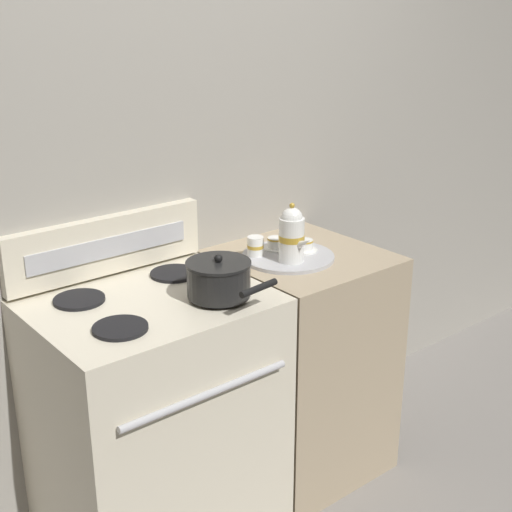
{
  "coord_description": "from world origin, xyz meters",
  "views": [
    {
      "loc": [
        -1.39,
        -1.89,
        1.89
      ],
      "look_at": [
        0.1,
        -0.07,
        1.02
      ],
      "focal_mm": 50.0,
      "sensor_mm": 36.0,
      "label": 1
    }
  ],
  "objects_px": {
    "serving_tray": "(288,257)",
    "teacup_left": "(304,245)",
    "stove": "(156,422)",
    "teacup_right": "(276,243)",
    "teapot": "(292,235)",
    "creamer_jug": "(255,246)",
    "saucepan": "(219,279)"
  },
  "relations": [
    {
      "from": "serving_tray",
      "to": "teacup_right",
      "type": "xyz_separation_m",
      "value": [
        0.01,
        0.08,
        0.03
      ]
    },
    {
      "from": "teacup_left",
      "to": "teacup_right",
      "type": "height_order",
      "value": "same"
    },
    {
      "from": "teapot",
      "to": "teacup_right",
      "type": "height_order",
      "value": "teapot"
    },
    {
      "from": "teacup_left",
      "to": "teapot",
      "type": "bearing_deg",
      "value": -154.55
    },
    {
      "from": "saucepan",
      "to": "teacup_right",
      "type": "distance_m",
      "value": 0.5
    },
    {
      "from": "serving_tray",
      "to": "teacup_left",
      "type": "relative_size",
      "value": 3.45
    },
    {
      "from": "teacup_left",
      "to": "creamer_jug",
      "type": "distance_m",
      "value": 0.2
    },
    {
      "from": "teacup_right",
      "to": "saucepan",
      "type": "bearing_deg",
      "value": -152.7
    },
    {
      "from": "teacup_right",
      "to": "serving_tray",
      "type": "bearing_deg",
      "value": -96.74
    },
    {
      "from": "serving_tray",
      "to": "teapot",
      "type": "xyz_separation_m",
      "value": [
        -0.04,
        -0.06,
        0.11
      ]
    },
    {
      "from": "stove",
      "to": "teacup_right",
      "type": "height_order",
      "value": "teacup_right"
    },
    {
      "from": "stove",
      "to": "teacup_right",
      "type": "bearing_deg",
      "value": 8.12
    },
    {
      "from": "saucepan",
      "to": "creamer_jug",
      "type": "distance_m",
      "value": 0.4
    },
    {
      "from": "saucepan",
      "to": "teapot",
      "type": "height_order",
      "value": "teapot"
    },
    {
      "from": "stove",
      "to": "saucepan",
      "type": "bearing_deg",
      "value": -36.92
    },
    {
      "from": "serving_tray",
      "to": "teacup_left",
      "type": "xyz_separation_m",
      "value": [
        0.08,
        -0.0,
        0.03
      ]
    },
    {
      "from": "serving_tray",
      "to": "teacup_right",
      "type": "relative_size",
      "value": 3.45
    },
    {
      "from": "stove",
      "to": "teacup_left",
      "type": "height_order",
      "value": "teacup_left"
    },
    {
      "from": "serving_tray",
      "to": "teacup_left",
      "type": "distance_m",
      "value": 0.08
    },
    {
      "from": "saucepan",
      "to": "teapot",
      "type": "relative_size",
      "value": 1.37
    },
    {
      "from": "stove",
      "to": "teacup_left",
      "type": "xyz_separation_m",
      "value": [
        0.7,
        0.0,
        0.5
      ]
    },
    {
      "from": "serving_tray",
      "to": "creamer_jug",
      "type": "distance_m",
      "value": 0.13
    },
    {
      "from": "saucepan",
      "to": "teacup_left",
      "type": "height_order",
      "value": "saucepan"
    },
    {
      "from": "stove",
      "to": "serving_tray",
      "type": "distance_m",
      "value": 0.78
    },
    {
      "from": "stove",
      "to": "saucepan",
      "type": "xyz_separation_m",
      "value": [
        0.18,
        -0.14,
        0.54
      ]
    },
    {
      "from": "serving_tray",
      "to": "teacup_right",
      "type": "bearing_deg",
      "value": 83.26
    },
    {
      "from": "creamer_jug",
      "to": "teacup_right",
      "type": "bearing_deg",
      "value": 4.42
    },
    {
      "from": "teapot",
      "to": "teacup_left",
      "type": "height_order",
      "value": "teapot"
    },
    {
      "from": "teapot",
      "to": "creamer_jug",
      "type": "relative_size",
      "value": 3.02
    },
    {
      "from": "saucepan",
      "to": "serving_tray",
      "type": "relative_size",
      "value": 0.87
    },
    {
      "from": "stove",
      "to": "teacup_left",
      "type": "relative_size",
      "value": 9.3
    },
    {
      "from": "creamer_jug",
      "to": "saucepan",
      "type": "bearing_deg",
      "value": -146.53
    }
  ]
}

